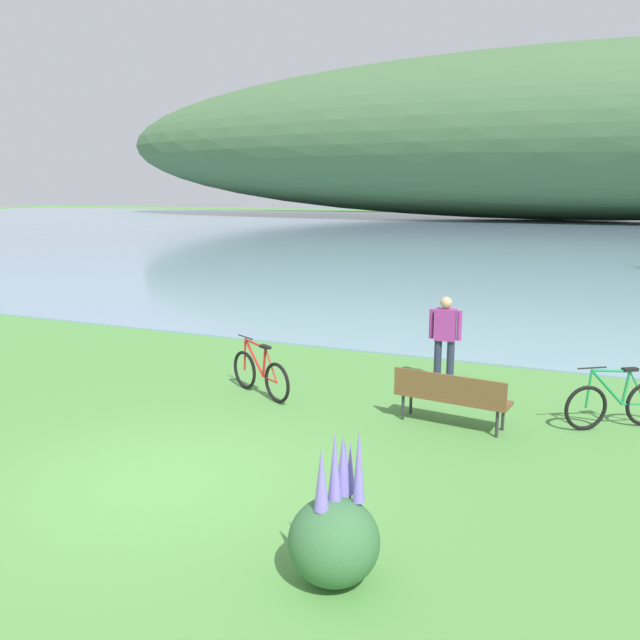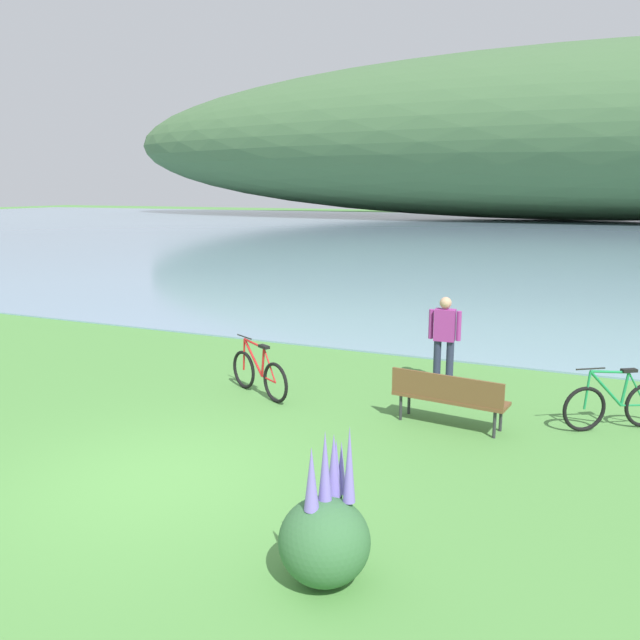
% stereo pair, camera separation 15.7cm
% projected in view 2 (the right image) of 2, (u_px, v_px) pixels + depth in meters
% --- Properties ---
extents(ground_plane, '(200.00, 200.00, 0.00)m').
position_uv_depth(ground_plane, '(153.00, 480.00, 8.41)').
color(ground_plane, '#518E42').
extents(bay_water, '(180.00, 80.00, 0.04)m').
position_uv_depth(bay_water, '(536.00, 235.00, 50.87)').
color(bay_water, '#7A99B2').
rests_on(bay_water, ground).
extents(distant_hillside, '(115.47, 28.00, 18.83)m').
position_uv_depth(distant_hillside, '(571.00, 134.00, 72.33)').
color(distant_hillside, '#42663D').
rests_on(distant_hillside, bay_water).
extents(park_bench_near_camera, '(1.85, 0.70, 0.88)m').
position_uv_depth(park_bench_near_camera, '(449.00, 395.00, 10.17)').
color(park_bench_near_camera, brown).
rests_on(park_bench_near_camera, ground).
extents(bicycle_leaning_near_bench, '(1.59, 0.89, 1.01)m').
position_uv_depth(bicycle_leaning_near_bench, '(259.00, 374.00, 11.77)').
color(bicycle_leaning_near_bench, black).
rests_on(bicycle_leaning_near_bench, ground).
extents(bicycle_beside_path, '(1.50, 1.04, 1.01)m').
position_uv_depth(bicycle_beside_path, '(615.00, 405.00, 10.10)').
color(bicycle_beside_path, black).
rests_on(bicycle_beside_path, ground).
extents(person_at_shoreline, '(0.61, 0.24, 1.71)m').
position_uv_depth(person_at_shoreline, '(444.00, 335.00, 12.22)').
color(person_at_shoreline, '#282D47').
rests_on(person_at_shoreline, ground).
extents(echium_bush_beside_closest, '(0.88, 0.88, 1.55)m').
position_uv_depth(echium_bush_beside_closest, '(325.00, 535.00, 6.16)').
color(echium_bush_beside_closest, '#386B3D').
rests_on(echium_bush_beside_closest, ground).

